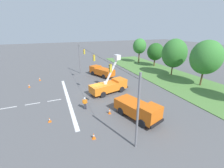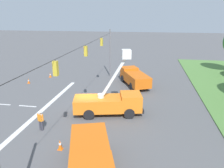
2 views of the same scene
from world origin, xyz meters
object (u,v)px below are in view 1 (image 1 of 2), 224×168
object	(u,v)px
tree_far_west	(140,46)
traffic_cone_foreground_right	(110,111)
tree_centre	(174,53)
utility_truck_support_near	(138,109)
tree_west	(155,52)
traffic_cone_mid_left	(50,120)
utility_truck_bucket_lift	(110,85)
road_worker	(85,103)
traffic_cone_foreground_left	(40,79)
utility_truck_support_far	(101,71)
tree_east	(206,57)
traffic_cone_near_bucket	(94,136)
traffic_cone_mid_right	(29,86)

from	to	relation	value
tree_far_west	traffic_cone_foreground_right	distance (m)	31.79
tree_centre	utility_truck_support_near	world-z (taller)	tree_centre
tree_west	traffic_cone_mid_left	xyz separation A→B (m)	(17.88, -28.34, -3.86)
tree_centre	traffic_cone_foreground_right	distance (m)	22.50
tree_far_west	traffic_cone_mid_left	distance (m)	36.00
utility_truck_bucket_lift	road_worker	distance (m)	6.50
traffic_cone_foreground_right	traffic_cone_mid_left	distance (m)	7.25
tree_centre	utility_truck_bucket_lift	bearing A→B (deg)	-77.20
traffic_cone_foreground_left	traffic_cone_mid_left	world-z (taller)	traffic_cone_foreground_left
utility_truck_support_far	traffic_cone_mid_left	size ratio (longest dim) A/B	11.52
tree_east	traffic_cone_near_bucket	distance (m)	24.36
utility_truck_bucket_lift	traffic_cone_foreground_left	size ratio (longest dim) A/B	8.82
tree_west	traffic_cone_near_bucket	xyz separation A→B (m)	(22.60, -24.33, -3.82)
road_worker	traffic_cone_foreground_left	distance (m)	16.43
road_worker	tree_centre	bearing A→B (deg)	109.50
tree_far_west	tree_east	xyz separation A→B (m)	(21.83, 0.20, 0.28)
tree_far_west	utility_truck_support_near	world-z (taller)	tree_far_west
traffic_cone_mid_right	tree_east	bearing A→B (deg)	69.39
tree_west	road_worker	size ratio (longest dim) A/B	3.69
tree_centre	traffic_cone_foreground_left	distance (m)	29.65
traffic_cone_near_bucket	tree_centre	bearing A→B (deg)	121.52
utility_truck_support_near	traffic_cone_foreground_left	size ratio (longest dim) A/B	8.20
tree_west	traffic_cone_mid_left	size ratio (longest dim) A/B	11.04
traffic_cone_mid_left	traffic_cone_near_bucket	bearing A→B (deg)	40.42
tree_east	tree_far_west	bearing A→B (deg)	-179.47
tree_centre	traffic_cone_foreground_right	world-z (taller)	tree_centre
tree_centre	tree_west	bearing A→B (deg)	169.21
traffic_cone_mid_right	road_worker	bearing A→B (deg)	33.68
traffic_cone_foreground_right	traffic_cone_mid_right	bearing A→B (deg)	-143.41
utility_truck_support_near	traffic_cone_near_bucket	xyz separation A→B (m)	(1.58, -6.00, -0.90)
traffic_cone_mid_right	traffic_cone_mid_left	bearing A→B (deg)	14.22
tree_centre	traffic_cone_near_bucket	size ratio (longest dim) A/B	12.57
traffic_cone_mid_left	tree_west	bearing A→B (deg)	122.25
tree_west	tree_east	bearing A→B (deg)	-5.00
tree_far_west	traffic_cone_foreground_left	size ratio (longest dim) A/B	9.51
tree_centre	traffic_cone_mid_right	xyz separation A→B (m)	(-3.99, -30.03, -4.73)
traffic_cone_foreground_right	traffic_cone_near_bucket	xyz separation A→B (m)	(3.73, -3.16, -0.08)
traffic_cone_foreground_left	traffic_cone_foreground_right	size ratio (longest dim) A/B	0.98
utility_truck_support_near	traffic_cone_foreground_left	bearing A→B (deg)	-149.34
utility_truck_support_near	traffic_cone_mid_left	distance (m)	10.54
tree_west	traffic_cone_foreground_left	world-z (taller)	tree_west
utility_truck_bucket_lift	traffic_cone_mid_right	world-z (taller)	utility_truck_bucket_lift
tree_east	traffic_cone_foreground_left	world-z (taller)	tree_east
utility_truck_bucket_lift	utility_truck_support_far	distance (m)	9.57
tree_far_west	utility_truck_bucket_lift	bearing A→B (deg)	-42.99
traffic_cone_mid_right	tree_west	bearing A→B (deg)	98.45
traffic_cone_foreground_left	traffic_cone_near_bucket	distance (m)	22.01
tree_west	traffic_cone_mid_right	distance (m)	32.25
traffic_cone_mid_left	traffic_cone_near_bucket	distance (m)	6.20
tree_west	utility_truck_support_near	xyz separation A→B (m)	(21.02, -18.32, -2.92)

